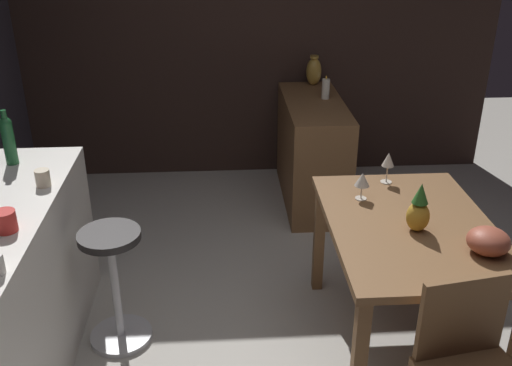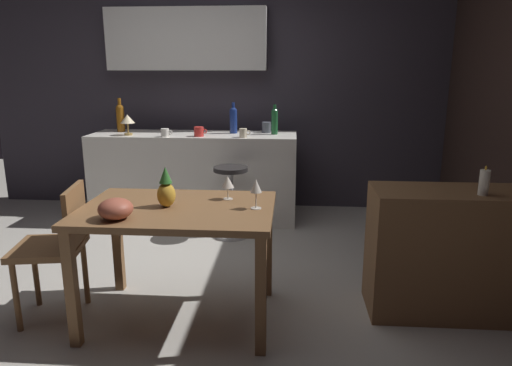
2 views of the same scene
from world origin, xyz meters
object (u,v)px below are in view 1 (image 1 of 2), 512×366
Objects in this scene: pineapple_centerpiece at (419,211)px; wine_bottle_green at (8,138)px; sideboard_cabinet at (312,152)px; bar_stool at (115,284)px; fruit_bowl at (488,241)px; vase_brass at (314,71)px; wine_glass_left at (362,180)px; pillar_candle_tall at (326,89)px; cup_cream at (43,178)px; cup_red at (5,221)px; dining_table at (409,241)px; wine_glass_right at (388,160)px.

pineapple_centerpiece is 2.14m from wine_bottle_green.
bar_stool is (-1.62, 1.29, -0.05)m from sideboard_cabinet.
fruit_bowl is 2.52m from vase_brass.
wine_glass_left is 0.85× the size of pillar_candle_tall.
pillar_candle_tall is (1.32, -1.93, -0.15)m from wine_bottle_green.
vase_brass is at bearing -39.82° from cup_cream.
cup_red is 0.73× the size of pillar_candle_tall.
bar_stool is 1.59m from pineapple_centerpiece.
pineapple_centerpiece is 1.84m from cup_cream.
dining_table is 4.70× the size of pineapple_centerpiece.
cup_cream is 0.44× the size of vase_brass.
sideboard_cabinet is 1.88m from pineapple_centerpiece.
wine_glass_right is at bearing -81.79° from cup_cream.
bar_stool is 1.86m from fruit_bowl.
wine_glass_right reaches higher than dining_table.
vase_brass is (2.43, -1.70, -0.01)m from cup_red.
sideboard_cabinet reaches higher than bar_stool.
pineapple_centerpiece is 1.91× the size of cup_red.
wine_bottle_green is 2.32× the size of cup_red.
cup_cream reaches higher than fruit_bowl.
cup_red is 2.69m from pillar_candle_tall.
cup_red is 0.45m from cup_cream.
fruit_bowl is 1.08× the size of pillar_candle_tall.
pillar_candle_tall reaches higher than wine_glass_left.
dining_table is 1.85m from cup_cream.
vase_brass is (2.27, 0.15, 0.09)m from pineapple_centerpiece.
wine_glass_right is 1.40× the size of cup_red.
cup_red is at bearing 107.07° from wine_glass_left.
sideboard_cabinet is 1.64× the size of bar_stool.
pineapple_centerpiece is (-0.19, -1.51, 0.49)m from bar_stool.
sideboard_cabinet is (1.75, 0.21, -0.23)m from dining_table.
pillar_candle_tall is at bearing -51.78° from sideboard_cabinet.
fruit_bowl is (-0.56, -0.44, -0.05)m from wine_glass_left.
fruit_bowl is at bearing -170.71° from vase_brass.
wine_bottle_green reaches higher than fruit_bowl.
pineapple_centerpiece is (-0.06, -0.00, 0.20)m from dining_table.
fruit_bowl is at bearing -108.92° from wine_bottle_green.
pineapple_centerpiece is (-1.81, -0.21, 0.43)m from sideboard_cabinet.
wine_glass_right is (-1.27, -0.21, 0.46)m from sideboard_cabinet.
fruit_bowl is (-0.22, -0.25, -0.05)m from pineapple_centerpiece.
pineapple_centerpiece is at bearing -175.51° from dining_table.
pineapple_centerpiece is 0.82× the size of wine_bottle_green.
wine_glass_right is at bearing -0.44° from dining_table.
fruit_bowl reaches higher than dining_table.
cup_cream reaches higher than dining_table.
cup_red is at bearing 95.05° from pineapple_centerpiece.
cup_red is at bearing 88.51° from fruit_bowl.
pillar_candle_tall is at bearing -46.47° from cup_cream.
pillar_candle_tall reaches higher than bar_stool.
wine_bottle_green is at bearing 76.03° from dining_table.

